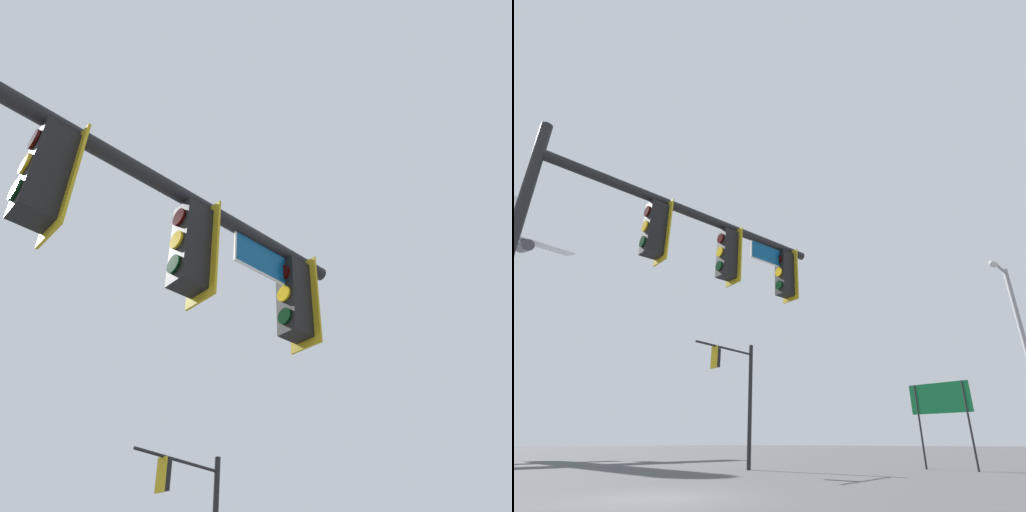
% 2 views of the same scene
% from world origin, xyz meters
% --- Properties ---
extents(signal_pole_near, '(6.32, 0.77, 6.45)m').
position_xyz_m(signal_pole_near, '(-3.18, -5.35, 4.89)').
color(signal_pole_near, black).
rests_on(signal_pole_near, ground_plane).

